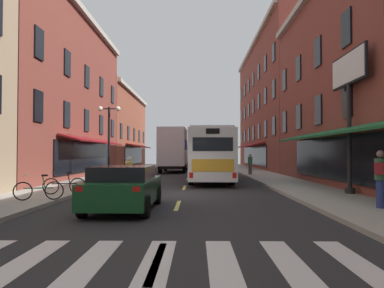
% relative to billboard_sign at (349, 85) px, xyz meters
% --- Properties ---
extents(ground_plane, '(34.80, 80.00, 0.10)m').
position_rel_billboard_sign_xyz_m(ground_plane, '(-7.05, 0.91, -4.75)').
color(ground_plane, '#28282B').
extents(lane_centre_dashes, '(0.14, 73.90, 0.01)m').
position_rel_billboard_sign_xyz_m(lane_centre_dashes, '(-7.05, 0.66, -4.70)').
color(lane_centre_dashes, '#DBCC4C').
rests_on(lane_centre_dashes, ground).
extents(crosswalk_near, '(7.10, 2.80, 0.01)m').
position_rel_billboard_sign_xyz_m(crosswalk_near, '(-7.05, -9.09, -4.70)').
color(crosswalk_near, silver).
rests_on(crosswalk_near, ground).
extents(sidewalk_left, '(3.00, 80.00, 0.14)m').
position_rel_billboard_sign_xyz_m(sidewalk_left, '(-12.95, 0.91, -4.63)').
color(sidewalk_left, '#A39E93').
rests_on(sidewalk_left, ground).
extents(sidewalk_right, '(3.00, 80.00, 0.14)m').
position_rel_billboard_sign_xyz_m(sidewalk_right, '(-1.15, 0.91, -4.63)').
color(sidewalk_right, '#A39E93').
rests_on(sidewalk_right, ground).
extents(billboard_sign, '(0.40, 3.30, 5.92)m').
position_rel_billboard_sign_xyz_m(billboard_sign, '(0.00, 0.00, 0.00)').
color(billboard_sign, black).
rests_on(billboard_sign, sidewalk_right).
extents(transit_bus, '(2.72, 11.33, 3.30)m').
position_rel_billboard_sign_xyz_m(transit_bus, '(-5.52, 8.85, -2.97)').
color(transit_bus, silver).
rests_on(transit_bus, ground).
extents(box_truck, '(2.61, 7.56, 4.13)m').
position_rel_billboard_sign_xyz_m(box_truck, '(-8.60, 19.38, -2.61)').
color(box_truck, '#B21E19').
rests_on(box_truck, ground).
extents(sedan_near, '(2.03, 4.25, 1.41)m').
position_rel_billboard_sign_xyz_m(sedan_near, '(-8.70, -3.65, -3.98)').
color(sedan_near, '#144723').
rests_on(sedan_near, ground).
extents(sedan_mid, '(2.04, 4.46, 1.30)m').
position_rel_billboard_sign_xyz_m(sedan_mid, '(-8.61, 31.38, -4.03)').
color(sedan_mid, black).
rests_on(sedan_mid, ground).
extents(motorcycle_rider, '(0.62, 2.07, 1.66)m').
position_rel_billboard_sign_xyz_m(motorcycle_rider, '(-9.53, 1.67, -3.99)').
color(motorcycle_rider, black).
rests_on(motorcycle_rider, ground).
extents(bicycle_near, '(1.69, 0.52, 0.91)m').
position_rel_billboard_sign_xyz_m(bicycle_near, '(-11.82, -0.41, -4.20)').
color(bicycle_near, black).
rests_on(bicycle_near, sidewalk_left).
extents(bicycle_mid, '(1.67, 0.58, 0.91)m').
position_rel_billboard_sign_xyz_m(bicycle_mid, '(-12.04, -2.31, -4.20)').
color(bicycle_mid, black).
rests_on(bicycle_mid, sidewalk_left).
extents(pedestrian_near, '(0.47, 0.52, 1.76)m').
position_rel_billboard_sign_xyz_m(pedestrian_near, '(-0.76, -4.04, -3.63)').
color(pedestrian_near, navy).
rests_on(pedestrian_near, sidewalk_right).
extents(pedestrian_mid, '(0.36, 0.36, 1.65)m').
position_rel_billboard_sign_xyz_m(pedestrian_mid, '(-2.14, 13.64, -3.72)').
color(pedestrian_mid, '#4C4C51').
rests_on(pedestrian_mid, sidewalk_right).
extents(street_lamp_twin, '(1.42, 0.32, 4.59)m').
position_rel_billboard_sign_xyz_m(street_lamp_twin, '(-11.83, 7.06, -2.00)').
color(street_lamp_twin, black).
rests_on(street_lamp_twin, sidewalk_left).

